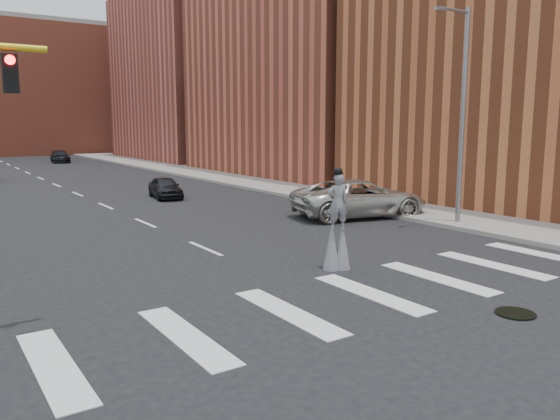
{
  "coord_description": "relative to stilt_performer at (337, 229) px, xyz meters",
  "views": [
    {
      "loc": [
        -8.17,
        -8.99,
        4.33
      ],
      "look_at": [
        1.05,
        4.84,
        1.7
      ],
      "focal_mm": 35.0,
      "sensor_mm": 36.0,
      "label": 1
    }
  ],
  "objects": [
    {
      "name": "stilt_performer",
      "position": [
        0.0,
        0.0,
        0.0
      ],
      "size": [
        0.82,
        0.64,
        3.08
      ],
      "rotation": [
        0.0,
        0.0,
        2.76
      ],
      "color": "#362215",
      "rests_on": "ground"
    },
    {
      "name": "building_mid",
      "position": [
        19.9,
        26.66,
        10.78
      ],
      "size": [
        16.0,
        22.0,
        24.0
      ],
      "primitive_type": "cube",
      "color": "#B05037",
      "rests_on": "ground"
    },
    {
      "name": "manhole",
      "position": [
        0.9,
        -5.34,
        -1.2
      ],
      "size": [
        0.9,
        0.9,
        0.04
      ],
      "primitive_type": "cylinder",
      "color": "black",
      "rests_on": "ground"
    },
    {
      "name": "building_backdrop",
      "position": [
        3.9,
        74.66,
        7.78
      ],
      "size": [
        26.0,
        14.0,
        18.0
      ],
      "primitive_type": "cube",
      "color": "#B05037",
      "rests_on": "ground"
    },
    {
      "name": "suv_crossing",
      "position": [
        6.9,
        6.68,
        -0.33
      ],
      "size": [
        6.86,
        4.3,
        1.77
      ],
      "primitive_type": "imported",
      "rotation": [
        0.0,
        0.0,
        1.34
      ],
      "color": "beige",
      "rests_on": "ground"
    },
    {
      "name": "sidewalk_right",
      "position": [
        10.4,
        21.66,
        -1.13
      ],
      "size": [
        5.0,
        90.0,
        0.18
      ],
      "primitive_type": "cube",
      "color": "gray",
      "rests_on": "ground"
    },
    {
      "name": "car_far",
      "position": [
        3.27,
        52.84,
        -0.56
      ],
      "size": [
        2.35,
        4.75,
        1.33
      ],
      "primitive_type": "imported",
      "rotation": [
        0.0,
        0.0,
        -0.11
      ],
      "color": "black",
      "rests_on": "ground"
    },
    {
      "name": "building_far",
      "position": [
        19.9,
        50.66,
        8.78
      ],
      "size": [
        16.0,
        22.0,
        20.0
      ],
      "primitive_type": "cube",
      "color": "#B45242",
      "rests_on": "ground"
    },
    {
      "name": "streetlight",
      "position": [
        8.8,
        2.66,
        3.68
      ],
      "size": [
        2.05,
        0.2,
        9.0
      ],
      "color": "slate",
      "rests_on": "ground"
    },
    {
      "name": "car_near",
      "position": [
        1.79,
        17.94,
        -0.59
      ],
      "size": [
        2.01,
        3.85,
        1.25
      ],
      "primitive_type": "imported",
      "rotation": [
        0.0,
        0.0,
        -0.15
      ],
      "color": "black",
      "rests_on": "ground"
    },
    {
      "name": "ground_plane",
      "position": [
        -2.1,
        -3.34,
        -1.22
      ],
      "size": [
        160.0,
        160.0,
        0.0
      ],
      "primitive_type": "plane",
      "color": "black",
      "rests_on": "ground"
    }
  ]
}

